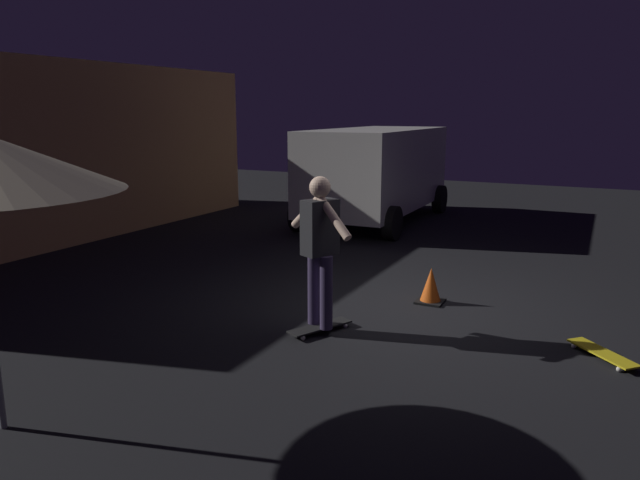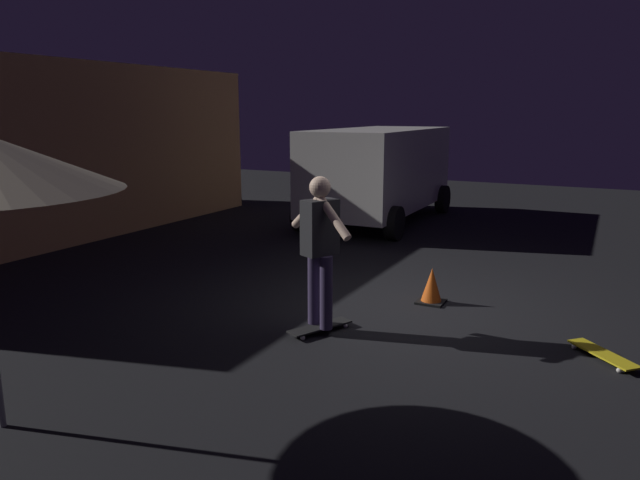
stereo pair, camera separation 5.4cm
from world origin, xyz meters
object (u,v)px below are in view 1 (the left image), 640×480
Objects in this scene: skateboard_ridden at (320,327)px; traffic_cone at (431,287)px; skateboard_spare at (602,353)px; skater at (320,241)px; parked_van at (376,169)px.

traffic_cone reaches higher than skateboard_ridden.
skateboard_ridden is 1.76m from traffic_cone.
skateboard_ridden is 1.72× the size of traffic_cone.
skateboard_ridden is at bearing 102.16° from skateboard_spare.
skateboard_spare is (0.61, -2.84, 0.00)m from skateboard_ridden.
skater is at bearing 0.00° from skateboard_ridden.
skateboard_ridden is 0.47× the size of skater.
traffic_cone is at bearing -27.16° from skater.
skateboard_spare is at bearing -141.49° from parked_van.
skateboard_spare is at bearing -114.98° from traffic_cone.
skater is (0.00, 0.00, 0.98)m from skateboard_ridden.
skateboard_ridden is at bearing -163.58° from parked_van.
skater is at bearing 102.16° from skateboard_spare.
skateboard_spare is 0.42× the size of skater.
traffic_cone is (1.56, -0.80, -0.83)m from skater.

